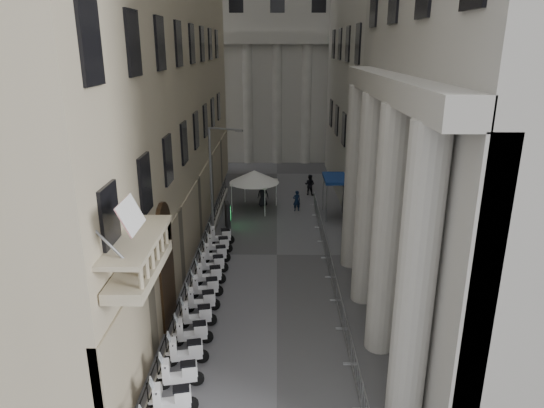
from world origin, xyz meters
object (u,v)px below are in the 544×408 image
Objects in this scene: street_lamp at (214,174)px; pedestrian_a at (297,201)px; pedestrian_b at (310,185)px; info_kiosk at (228,215)px; security_tent at (250,175)px.

pedestrian_a is (5.45, 5.10, -3.42)m from street_lamp.
pedestrian_b is at bearing 74.92° from street_lamp.
street_lamp is at bearing -128.12° from info_kiosk.
street_lamp is at bearing -107.67° from security_tent.
security_tent is 2.07× the size of info_kiosk.
info_kiosk is at bearing 20.73° from pedestrian_a.
pedestrian_b is (6.69, 9.23, -3.34)m from street_lamp.
pedestrian_a is 0.91× the size of pedestrian_b.
info_kiosk is at bearing 89.19° from street_lamp.
street_lamp reaches higher than security_tent.
security_tent reaches higher than info_kiosk.
street_lamp is 4.51× the size of pedestrian_a.
security_tent is 0.52× the size of street_lamp.
street_lamp is (-1.91, -6.00, 1.68)m from security_tent.
pedestrian_b is at bearing 35.26° from info_kiosk.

